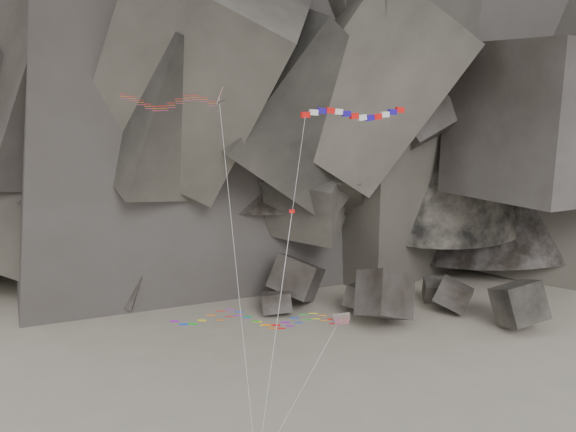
{
  "coord_description": "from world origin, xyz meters",
  "views": [
    {
      "loc": [
        1.39,
        -52.08,
        33.51
      ],
      "look_at": [
        2.97,
        6.0,
        20.86
      ],
      "focal_mm": 40.0,
      "sensor_mm": 36.0,
      "label": 1
    }
  ],
  "objects_px": {
    "delta_kite": "(165,101)",
    "banner_kite": "(353,116)",
    "pennant_kite": "(282,283)",
    "parafoil_kite": "(250,318)"
  },
  "relations": [
    {
      "from": "parafoil_kite",
      "to": "pennant_kite",
      "type": "distance_m",
      "value": 4.41
    },
    {
      "from": "parafoil_kite",
      "to": "pennant_kite",
      "type": "bearing_deg",
      "value": -17.63
    },
    {
      "from": "delta_kite",
      "to": "pennant_kite",
      "type": "distance_m",
      "value": 18.46
    },
    {
      "from": "delta_kite",
      "to": "banner_kite",
      "type": "relative_size",
      "value": 1.06
    },
    {
      "from": "banner_kite",
      "to": "pennant_kite",
      "type": "bearing_deg",
      "value": -156.39
    },
    {
      "from": "parafoil_kite",
      "to": "banner_kite",
      "type": "bearing_deg",
      "value": 26.56
    },
    {
      "from": "delta_kite",
      "to": "parafoil_kite",
      "type": "height_order",
      "value": "delta_kite"
    },
    {
      "from": "pennant_kite",
      "to": "banner_kite",
      "type": "bearing_deg",
      "value": 33.66
    },
    {
      "from": "banner_kite",
      "to": "pennant_kite",
      "type": "relative_size",
      "value": 1.39
    },
    {
      "from": "delta_kite",
      "to": "banner_kite",
      "type": "distance_m",
      "value": 16.31
    }
  ]
}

